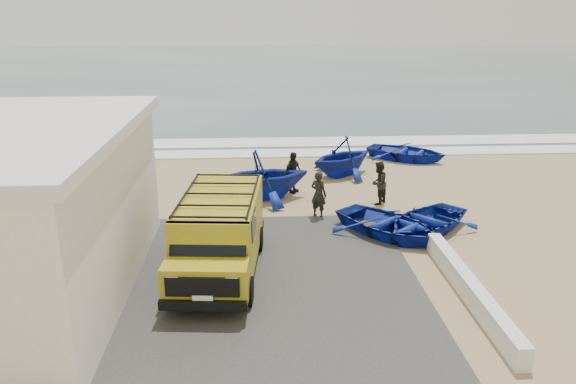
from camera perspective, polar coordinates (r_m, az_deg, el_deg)
name	(u,v)px	position (r m, az deg, el deg)	size (l,w,h in m)	color
ground	(266,254)	(16.69, -2.23, -6.33)	(160.00, 160.00, 0.00)	tan
slab	(191,287)	(14.99, -9.84, -9.50)	(12.00, 10.00, 0.05)	#3F3D3A
ocean	(257,67)	(71.53, -3.19, 12.56)	(180.00, 88.00, 0.01)	#385166
surf_line	(261,154)	(28.05, -2.74, 3.92)	(180.00, 1.60, 0.06)	white
surf_wash	(261,142)	(30.48, -2.80, 5.05)	(180.00, 2.20, 0.04)	white
parapet	(470,289)	(14.84, 17.99, -9.39)	(0.35, 6.00, 0.55)	silver
van	(219,232)	(15.26, -6.99, -4.02)	(2.46, 5.31, 2.21)	#ADA01A
boat_near_left	(389,225)	(18.11, 10.25, -3.27)	(2.67, 3.74, 0.77)	#132999
boat_near_right	(425,221)	(18.72, 13.77, -2.87)	(2.53, 3.54, 0.73)	#132999
boat_mid_left	(262,175)	(21.12, -2.70, 1.73)	(3.12, 3.62, 1.91)	#132999
boat_far_left	(342,156)	(24.33, 5.53, 3.64)	(2.80, 3.24, 1.71)	#132999
boat_far_right	(406,152)	(27.46, 11.94, 4.00)	(2.67, 3.74, 0.77)	#132999
fisherman_front	(319,194)	(19.34, 3.12, -0.24)	(0.60, 0.39, 1.64)	black
fisherman_middle	(378,183)	(20.90, 9.16, 0.92)	(0.78, 0.61, 1.61)	black
fisherman_back	(293,172)	(21.94, 0.49, 2.01)	(0.96, 0.40, 1.63)	black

